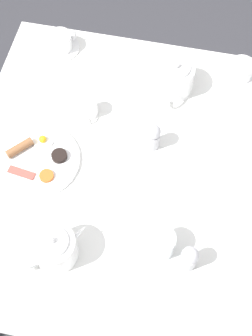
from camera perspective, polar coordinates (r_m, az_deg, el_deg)
name	(u,v)px	position (r m, az deg, el deg)	size (l,w,h in m)	color
ground_plane	(126,244)	(2.16, 0.00, -9.30)	(8.00, 8.00, 0.00)	#333338
table	(126,180)	(1.54, 0.00, -1.48)	(1.09, 1.03, 0.73)	white
breakfast_plate	(38,159)	(1.51, -10.64, 1.08)	(0.26, 0.26, 0.04)	white
teapot_near	(175,78)	(1.61, 6.00, 10.81)	(0.22, 0.12, 0.13)	white
teapot_far	(54,248)	(1.34, -8.73, -9.65)	(0.16, 0.16, 0.13)	white
teacup_with_saucer_left	(240,71)	(1.71, 13.77, 11.41)	(0.14, 0.14, 0.07)	white
teacup_with_saucer_right	(60,43)	(1.76, -7.99, 14.88)	(0.14, 0.14, 0.07)	white
water_glass_tall	(160,243)	(1.34, 4.21, -9.16)	(0.08, 0.08, 0.09)	white
creamer_jug	(89,108)	(1.57, -4.56, 7.34)	(0.08, 0.06, 0.07)	white
pepper_grinder	(189,258)	(1.32, 7.69, -10.84)	(0.05, 0.05, 0.11)	#BCBCC1
salt_grinder	(153,136)	(1.48, 3.26, 3.87)	(0.05, 0.05, 0.11)	#BCBCC1
fork_by_plate	(230,240)	(1.42, 12.55, -8.53)	(0.13, 0.15, 0.00)	silver
knife_by_plate	(224,141)	(1.56, 11.89, 3.21)	(0.21, 0.04, 0.00)	silver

